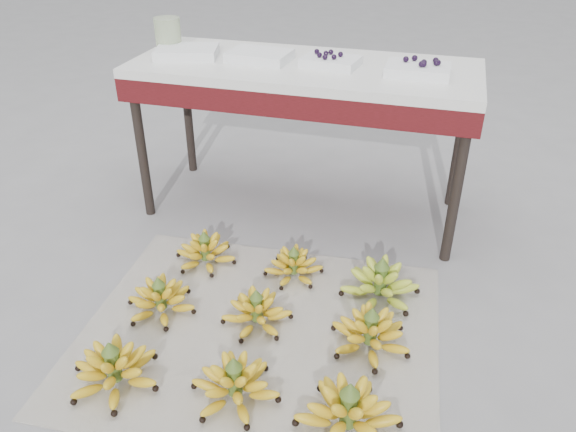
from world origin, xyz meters
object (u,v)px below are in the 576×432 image
(tray_far_left, at_px, (187,52))
(bunch_back_right, at_px, (380,284))
(newspaper_mat, at_px, (259,334))
(bunch_back_left, at_px, (205,252))
(bunch_back_center, at_px, (294,266))
(glass_jar, at_px, (168,35))
(bunch_front_left, at_px, (114,369))
(vendor_table, at_px, (304,82))
(tray_right, at_px, (331,61))
(bunch_mid_left, at_px, (161,299))
(bunch_front_right, at_px, (348,414))
(bunch_mid_center, at_px, (257,312))
(bunch_front_center, at_px, (235,384))
(tray_left, at_px, (260,56))
(bunch_mid_right, at_px, (370,333))
(tray_far_right, at_px, (418,69))

(tray_far_left, bearing_deg, bunch_back_right, -28.98)
(newspaper_mat, distance_m, bunch_back_left, 0.50)
(newspaper_mat, height_order, bunch_back_center, bunch_back_center)
(glass_jar, bearing_deg, bunch_front_left, -74.23)
(vendor_table, xyz_separation_m, tray_right, (0.12, -0.00, 0.10))
(tray_far_left, height_order, glass_jar, glass_jar)
(bunch_front_left, relative_size, bunch_mid_left, 1.14)
(bunch_front_right, distance_m, vendor_table, 1.42)
(bunch_front_right, relative_size, tray_far_left, 1.04)
(bunch_mid_center, bearing_deg, glass_jar, 132.28)
(bunch_front_center, height_order, vendor_table, vendor_table)
(bunch_front_left, xyz_separation_m, tray_left, (0.09, 1.25, 0.67))
(bunch_front_center, bearing_deg, bunch_back_right, 65.10)
(bunch_mid_right, distance_m, bunch_back_center, 0.48)
(bunch_back_right, xyz_separation_m, glass_jar, (-1.11, 0.62, 0.72))
(bunch_mid_center, height_order, tray_right, tray_right)
(tray_right, bearing_deg, bunch_mid_center, -93.88)
(tray_far_right, bearing_deg, tray_left, 178.25)
(bunch_mid_center, xyz_separation_m, tray_left, (-0.26, 0.85, 0.68))
(bunch_front_center, relative_size, bunch_back_center, 1.15)
(glass_jar, bearing_deg, tray_left, -4.91)
(tray_far_left, bearing_deg, bunch_front_center, -61.56)
(bunch_front_center, bearing_deg, bunch_front_right, 2.31)
(bunch_front_right, xyz_separation_m, glass_jar, (-1.11, 1.25, 0.72))
(bunch_back_center, xyz_separation_m, glass_jar, (-0.76, 0.58, 0.73))
(bunch_front_left, relative_size, bunch_mid_center, 1.41)
(bunch_front_center, distance_m, bunch_front_right, 0.36)
(bunch_mid_left, bearing_deg, newspaper_mat, 17.70)
(newspaper_mat, distance_m, bunch_back_right, 0.50)
(newspaper_mat, bearing_deg, bunch_mid_left, 177.88)
(bunch_mid_right, height_order, bunch_back_right, bunch_back_right)
(newspaper_mat, relative_size, bunch_back_center, 4.77)
(tray_far_left, bearing_deg, bunch_front_left, -78.71)
(bunch_back_center, height_order, tray_far_right, tray_far_right)
(bunch_front_left, relative_size, bunch_mid_right, 1.09)
(tray_left, xyz_separation_m, glass_jar, (-0.45, 0.04, 0.05))
(bunch_mid_center, bearing_deg, bunch_back_center, 84.53)
(newspaper_mat, xyz_separation_m, bunch_front_center, (0.02, -0.29, 0.06))
(bunch_back_right, xyz_separation_m, tray_far_right, (0.02, 0.56, 0.67))
(bunch_front_center, relative_size, tray_left, 1.09)
(bunch_front_left, relative_size, tray_left, 1.37)
(bunch_front_left, relative_size, tray_right, 1.49)
(bunch_back_left, xyz_separation_m, tray_far_right, (0.75, 0.53, 0.68))
(tray_far_left, relative_size, tray_right, 1.21)
(bunch_front_left, distance_m, tray_far_right, 1.59)
(bunch_front_right, relative_size, vendor_table, 0.21)
(newspaper_mat, height_order, bunch_mid_right, bunch_mid_right)
(bunch_back_center, bearing_deg, tray_right, 82.22)
(bunch_front_center, distance_m, bunch_mid_left, 0.51)
(bunch_front_center, height_order, tray_left, tray_left)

